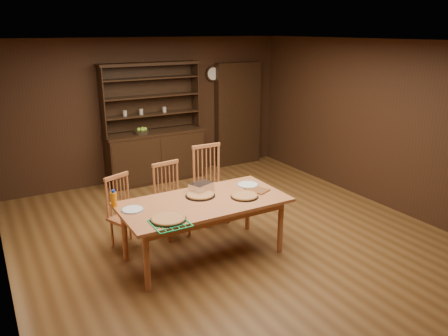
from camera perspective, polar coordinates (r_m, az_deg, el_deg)
floor at (r=6.11m, az=0.77°, el=-8.96°), size 6.00×6.00×0.00m
room_shell at (r=5.58m, az=0.83°, el=5.67°), size 6.00×6.00×6.00m
china_hutch at (r=8.23m, az=-9.03°, el=2.41°), size 1.84×0.52×2.17m
doorway at (r=9.08m, az=1.82°, el=7.01°), size 1.00×0.18×2.10m
wall_clock at (r=8.73m, az=-1.48°, el=12.22°), size 0.30×0.05×0.30m
dining_table at (r=5.35m, az=-2.68°, el=-5.02°), size 2.03×1.01×0.75m
chair_left at (r=5.83m, az=-13.04°, el=-5.28°), size 0.51×0.50×0.96m
chair_center at (r=6.03m, az=-7.08°, el=-3.79°), size 0.46×0.45×1.03m
chair_right at (r=6.41m, az=-1.88°, el=-1.72°), size 0.48×0.46×1.14m
pizza_left at (r=4.83m, az=-7.30°, el=-6.59°), size 0.40×0.40×0.04m
pizza_right at (r=5.43m, az=2.70°, el=-3.64°), size 0.35×0.35×0.04m
pizza_center at (r=5.46m, az=-3.12°, el=-3.52°), size 0.38×0.38×0.04m
cooling_rack at (r=4.74m, az=-7.06°, el=-7.15°), size 0.46×0.46×0.02m
plate_left at (r=5.15m, az=-11.86°, el=-5.33°), size 0.25×0.25×0.02m
plate_right at (r=5.83m, az=3.12°, el=-2.18°), size 0.28×0.28×0.02m
foil_dish at (r=5.61m, az=-2.97°, el=-2.50°), size 0.33×0.28×0.11m
juice_bottle at (r=5.28m, az=-14.19°, el=-3.93°), size 0.07×0.07×0.20m
pot_holder_a at (r=5.64m, az=4.60°, el=-2.94°), size 0.28×0.28×0.02m
pot_holder_b at (r=5.71m, az=3.63°, el=-2.66°), size 0.24×0.24×0.01m
fruit_bowl at (r=7.99m, az=-10.69°, el=4.74°), size 0.27×0.27×0.12m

